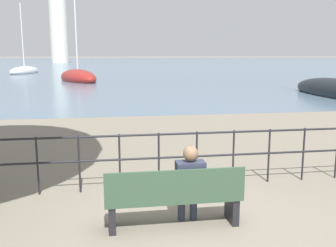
% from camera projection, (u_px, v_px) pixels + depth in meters
% --- Properties ---
extents(ground_plane, '(1000.00, 1000.00, 0.00)m').
position_uv_depth(ground_plane, '(173.00, 225.00, 5.47)').
color(ground_plane, gray).
extents(harbor_water, '(600.00, 300.00, 0.01)m').
position_uv_depth(harbor_water, '(110.00, 60.00, 160.73)').
color(harbor_water, slate).
rests_on(harbor_water, ground_plane).
extents(park_bench, '(1.97, 0.45, 0.90)m').
position_uv_depth(park_bench, '(174.00, 198.00, 5.32)').
color(park_bench, '#334C38').
rests_on(park_bench, ground_plane).
extents(seated_person_left, '(0.41, 0.35, 1.19)m').
position_uv_depth(seated_person_left, '(190.00, 181.00, 5.40)').
color(seated_person_left, '#2D3347').
rests_on(seated_person_left, ground_plane).
extents(promenade_railing, '(10.08, 0.04, 1.05)m').
position_uv_depth(promenade_railing, '(159.00, 152.00, 6.88)').
color(promenade_railing, black).
rests_on(promenade_railing, ground_plane).
extents(sailboat_0, '(3.79, 7.38, 9.36)m').
position_uv_depth(sailboat_0, '(25.00, 71.00, 49.02)').
color(sailboat_0, silver).
rests_on(sailboat_0, ground_plane).
extents(sailboat_2, '(1.84, 8.86, 9.51)m').
position_uv_depth(sailboat_2, '(336.00, 91.00, 22.03)').
color(sailboat_2, black).
rests_on(sailboat_2, ground_plane).
extents(sailboat_3, '(4.98, 7.44, 9.18)m').
position_uv_depth(sailboat_3, '(78.00, 78.00, 34.84)').
color(sailboat_3, maroon).
rests_on(sailboat_3, ground_plane).
extents(harbor_lighthouse, '(5.05, 5.05, 23.42)m').
position_uv_depth(harbor_lighthouse, '(58.00, 26.00, 109.99)').
color(harbor_lighthouse, silver).
rests_on(harbor_lighthouse, ground_plane).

